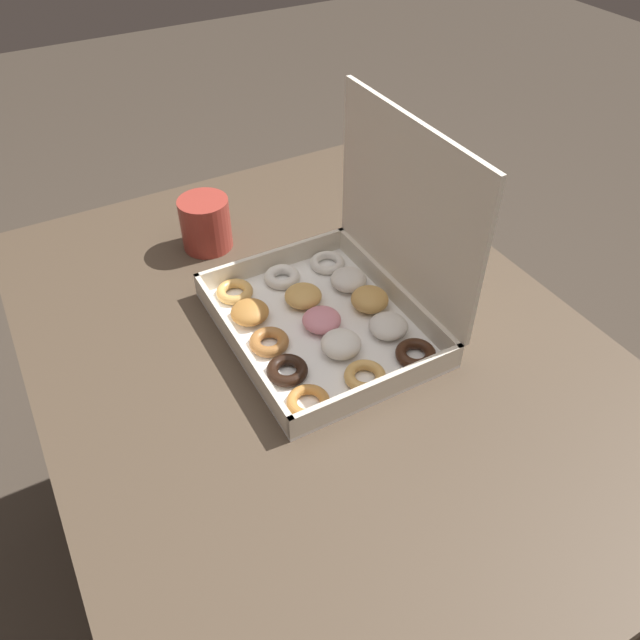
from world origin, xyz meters
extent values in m
plane|color=#42382D|center=(0.00, 0.00, 0.00)|extent=(8.00, 8.00, 0.00)
cube|color=#4C3D2D|center=(0.00, 0.00, 0.74)|extent=(1.05, 0.79, 0.03)
cylinder|color=#4C3D2D|center=(-0.48, -0.35, 0.36)|extent=(0.06, 0.06, 0.73)
cylinder|color=#4C3D2D|center=(-0.48, 0.35, 0.36)|extent=(0.06, 0.06, 0.73)
cube|color=white|center=(-0.02, 0.02, 0.76)|extent=(0.34, 0.27, 0.01)
cube|color=beige|center=(-0.02, -0.11, 0.78)|extent=(0.34, 0.01, 0.04)
cube|color=beige|center=(-0.02, 0.15, 0.78)|extent=(0.34, 0.01, 0.04)
cube|color=beige|center=(-0.18, 0.02, 0.78)|extent=(0.01, 0.27, 0.04)
cube|color=beige|center=(0.15, 0.02, 0.78)|extent=(0.01, 0.27, 0.04)
cube|color=beige|center=(-0.02, 0.16, 0.93)|extent=(0.34, 0.01, 0.26)
torus|color=tan|center=(-0.15, -0.06, 0.77)|extent=(0.06, 0.06, 0.02)
ellipsoid|color=#B77A38|center=(-0.08, -0.07, 0.78)|extent=(0.06, 0.06, 0.03)
torus|color=#9E6633|center=(-0.01, -0.07, 0.77)|extent=(0.06, 0.06, 0.02)
torus|color=black|center=(0.05, -0.07, 0.77)|extent=(0.06, 0.06, 0.02)
torus|color=#B77A38|center=(0.11, -0.07, 0.77)|extent=(0.06, 0.06, 0.01)
torus|color=white|center=(-0.14, 0.02, 0.77)|extent=(0.06, 0.06, 0.02)
ellipsoid|color=tan|center=(-0.08, 0.02, 0.78)|extent=(0.06, 0.06, 0.03)
ellipsoid|color=pink|center=(-0.01, 0.02, 0.78)|extent=(0.06, 0.06, 0.03)
ellipsoid|color=white|center=(0.05, 0.02, 0.78)|extent=(0.06, 0.06, 0.03)
torus|color=tan|center=(0.11, 0.02, 0.77)|extent=(0.06, 0.06, 0.02)
torus|color=white|center=(-0.14, 0.10, 0.77)|extent=(0.06, 0.06, 0.01)
ellipsoid|color=white|center=(-0.08, 0.11, 0.78)|extent=(0.06, 0.06, 0.03)
ellipsoid|color=tan|center=(-0.02, 0.11, 0.78)|extent=(0.06, 0.06, 0.03)
ellipsoid|color=white|center=(0.05, 0.10, 0.78)|extent=(0.06, 0.06, 0.03)
torus|color=#381E11|center=(0.11, 0.11, 0.77)|extent=(0.06, 0.06, 0.02)
cylinder|color=#A3382D|center=(-0.31, -0.05, 0.81)|extent=(0.09, 0.09, 0.09)
cylinder|color=black|center=(-0.31, -0.05, 0.85)|extent=(0.07, 0.07, 0.01)
camera|label=1|loc=(0.59, -0.32, 1.41)|focal=35.00mm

